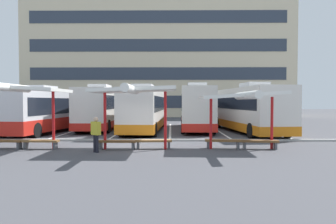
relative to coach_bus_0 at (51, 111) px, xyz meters
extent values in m
plane|color=#47474C|center=(7.47, -7.94, -1.61)|extent=(160.00, 160.00, 0.00)
cube|color=beige|center=(7.47, 29.73, 8.93)|extent=(41.72, 14.58, 21.09)
cube|color=#2D3847|center=(7.47, 22.41, 0.71)|extent=(38.39, 0.08, 1.86)
cube|color=#2D3847|center=(7.47, 22.41, 4.92)|extent=(38.39, 0.08, 1.86)
cube|color=#2D3847|center=(7.47, 22.41, 9.14)|extent=(38.39, 0.08, 1.86)
cube|color=#2D3847|center=(7.47, 22.41, 13.36)|extent=(38.39, 0.08, 1.86)
cube|color=silver|center=(0.00, 0.00, 0.11)|extent=(3.72, 12.19, 2.90)
cube|color=red|center=(0.00, 0.00, -0.90)|extent=(3.76, 12.23, 0.88)
cube|color=black|center=(0.00, 0.00, 0.42)|extent=(3.65, 11.24, 1.17)
cube|color=black|center=(0.60, 5.94, 0.46)|extent=(2.21, 0.30, 1.74)
cube|color=silver|center=(-0.15, -1.49, 1.74)|extent=(1.72, 2.34, 0.36)
cylinder|color=black|center=(-0.71, 4.49, -1.11)|extent=(0.40, 1.03, 1.00)
cylinder|color=black|center=(1.60, 4.26, -1.11)|extent=(0.40, 1.03, 1.00)
cylinder|color=black|center=(-1.60, -4.26, -1.11)|extent=(0.40, 1.03, 1.00)
cylinder|color=black|center=(0.71, -4.49, -1.11)|extent=(0.40, 1.03, 1.00)
cube|color=silver|center=(3.61, 2.59, 0.22)|extent=(2.59, 10.82, 3.12)
cube|color=red|center=(3.61, 2.59, -1.06)|extent=(2.63, 10.87, 0.56)
cube|color=black|center=(3.61, 2.59, 0.70)|extent=(2.61, 9.96, 1.06)
cube|color=black|center=(3.67, 7.96, 0.59)|extent=(2.18, 0.10, 1.87)
cube|color=silver|center=(3.60, 1.24, 1.96)|extent=(1.51, 2.22, 0.36)
cylinder|color=black|center=(2.52, 6.41, -1.11)|extent=(0.31, 1.00, 1.00)
cylinder|color=black|center=(4.79, 6.38, -1.11)|extent=(0.31, 1.00, 1.00)
cylinder|color=black|center=(2.43, -1.19, -1.11)|extent=(0.31, 1.00, 1.00)
cylinder|color=black|center=(4.70, -1.22, -1.11)|extent=(0.31, 1.00, 1.00)
cube|color=silver|center=(7.41, 0.60, 0.17)|extent=(2.98, 11.77, 3.03)
cube|color=orange|center=(7.41, 0.60, -1.02)|extent=(3.02, 11.81, 0.64)
cube|color=black|center=(7.41, 0.60, 0.58)|extent=(2.97, 10.84, 1.10)
cube|color=black|center=(7.67, 6.40, 0.54)|extent=(2.16, 0.18, 1.82)
cube|color=silver|center=(7.34, -0.85, 1.87)|extent=(1.57, 2.26, 0.36)
cylinder|color=black|center=(6.47, 4.89, -1.11)|extent=(0.34, 1.01, 1.00)
cylinder|color=black|center=(8.72, 4.79, -1.11)|extent=(0.34, 1.01, 1.00)
cylinder|color=black|center=(6.09, -3.58, -1.11)|extent=(0.34, 1.01, 1.00)
cylinder|color=black|center=(8.34, -3.68, -1.11)|extent=(0.34, 1.01, 1.00)
cube|color=silver|center=(11.57, 1.82, 0.26)|extent=(2.76, 10.73, 3.20)
cube|color=red|center=(11.57, 1.82, -1.05)|extent=(2.81, 10.77, 0.58)
cube|color=black|center=(11.57, 1.82, 0.71)|extent=(2.77, 9.88, 1.20)
cube|color=black|center=(11.75, 7.12, 0.64)|extent=(2.13, 0.15, 1.92)
cube|color=silver|center=(11.53, 0.49, 2.04)|extent=(1.52, 2.25, 0.36)
cylinder|color=black|center=(10.59, 5.58, -1.11)|extent=(0.33, 1.01, 1.00)
cylinder|color=black|center=(12.80, 5.51, -1.11)|extent=(0.33, 1.01, 1.00)
cylinder|color=black|center=(10.35, -1.87, -1.11)|extent=(0.33, 1.01, 1.00)
cylinder|color=black|center=(12.56, -1.94, -1.11)|extent=(0.33, 1.01, 1.00)
cube|color=silver|center=(15.38, -0.29, 0.21)|extent=(3.77, 11.78, 3.10)
cube|color=orange|center=(15.38, -0.29, -1.04)|extent=(3.81, 11.83, 0.59)
cube|color=black|center=(15.38, -0.29, 0.70)|extent=(3.70, 10.86, 1.04)
cube|color=black|center=(14.78, 5.44, 0.58)|extent=(2.27, 0.31, 1.86)
cube|color=silver|center=(15.53, -1.73, 1.94)|extent=(1.77, 2.35, 0.36)
cylinder|color=black|center=(13.76, 3.75, -1.11)|extent=(0.40, 1.03, 1.00)
cylinder|color=black|center=(16.13, 4.00, -1.11)|extent=(0.40, 1.03, 1.00)
cylinder|color=black|center=(14.62, -4.58, -1.11)|extent=(0.40, 1.03, 1.00)
cylinder|color=black|center=(17.00, -4.33, -1.11)|extent=(0.40, 1.03, 1.00)
cube|color=white|center=(-2.18, 1.13, -1.61)|extent=(0.16, 14.00, 0.01)
cube|color=white|center=(1.68, 1.13, -1.61)|extent=(0.16, 14.00, 0.01)
cube|color=white|center=(5.54, 1.13, -1.61)|extent=(0.16, 14.00, 0.01)
cube|color=white|center=(9.40, 1.13, -1.61)|extent=(0.16, 14.00, 0.01)
cube|color=white|center=(13.26, 1.13, -1.61)|extent=(0.16, 14.00, 0.01)
cube|color=white|center=(17.12, 1.13, -1.61)|extent=(0.16, 14.00, 0.01)
cylinder|color=red|center=(3.55, -9.02, -0.13)|extent=(0.14, 0.14, 2.97)
cube|color=white|center=(2.04, -9.02, 1.43)|extent=(4.03, 3.17, 0.40)
cylinder|color=white|center=(2.04, -10.46, 1.40)|extent=(0.36, 4.03, 0.36)
cube|color=brown|center=(1.14, -9.11, -1.21)|extent=(1.83, 0.56, 0.10)
cube|color=#4C4C51|center=(1.89, -9.16, -1.44)|extent=(0.15, 0.34, 0.35)
cube|color=brown|center=(2.94, -9.13, -1.21)|extent=(1.82, 0.48, 0.10)
cube|color=#4C4C51|center=(2.19, -9.11, -1.44)|extent=(0.13, 0.34, 0.35)
cube|color=#4C4C51|center=(3.69, -9.16, -1.44)|extent=(0.13, 0.34, 0.35)
cylinder|color=red|center=(6.18, -9.20, -0.18)|extent=(0.14, 0.14, 2.86)
cylinder|color=red|center=(9.18, -9.20, -0.18)|extent=(0.14, 0.14, 2.86)
cube|color=white|center=(7.68, -9.20, 1.33)|extent=(4.00, 3.39, 0.30)
cylinder|color=white|center=(7.68, -10.74, 1.30)|extent=(0.36, 3.99, 0.36)
cube|color=brown|center=(6.78, -9.24, -1.21)|extent=(1.93, 0.46, 0.10)
cube|color=#4C4C51|center=(5.97, -9.22, -1.44)|extent=(0.13, 0.34, 0.35)
cube|color=#4C4C51|center=(7.59, -9.25, -1.44)|extent=(0.13, 0.34, 0.35)
cube|color=brown|center=(8.58, -9.01, -1.21)|extent=(1.86, 0.51, 0.10)
cube|color=#4C4C51|center=(7.81, -9.05, -1.44)|extent=(0.14, 0.34, 0.35)
cube|color=#4C4C51|center=(9.35, -8.97, -1.44)|extent=(0.14, 0.34, 0.35)
cylinder|color=red|center=(11.46, -8.98, -0.31)|extent=(0.14, 0.14, 2.61)
cylinder|color=red|center=(14.51, -8.98, -0.31)|extent=(0.14, 0.14, 2.61)
cube|color=white|center=(12.98, -8.98, 1.07)|extent=(4.05, 2.48, 0.41)
cylinder|color=white|center=(12.98, -10.07, 1.04)|extent=(0.36, 4.05, 0.36)
cube|color=brown|center=(12.08, -8.88, -1.21)|extent=(1.82, 0.57, 0.10)
cube|color=#4C4C51|center=(11.34, -8.82, -1.44)|extent=(0.15, 0.34, 0.35)
cube|color=#4C4C51|center=(12.83, -8.94, -1.44)|extent=(0.15, 0.34, 0.35)
cube|color=brown|center=(13.88, -9.09, -1.21)|extent=(1.84, 0.60, 0.10)
cube|color=#4C4C51|center=(13.14, -9.01, -1.44)|extent=(0.15, 0.35, 0.35)
cube|color=#4C4C51|center=(14.63, -9.17, -1.44)|extent=(0.15, 0.35, 0.35)
cube|color=#ADADA8|center=(7.47, -5.96, -1.55)|extent=(44.00, 0.24, 0.12)
cylinder|color=black|center=(5.90, -10.13, -1.20)|extent=(0.14, 0.14, 0.82)
cylinder|color=black|center=(6.03, -10.23, -1.20)|extent=(0.14, 0.14, 0.82)
cube|color=gold|center=(5.96, -10.18, -0.49)|extent=(0.51, 0.47, 0.62)
sphere|color=beige|center=(5.96, -10.18, -0.07)|extent=(0.22, 0.22, 0.22)
camera|label=1|loc=(9.46, -24.70, 0.76)|focal=33.61mm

